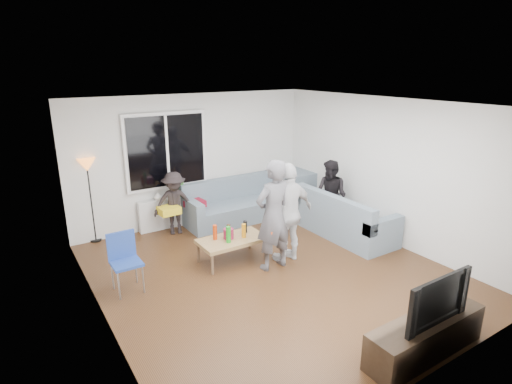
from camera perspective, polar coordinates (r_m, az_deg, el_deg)
floor at (r=6.63m, az=2.12°, el=-11.16°), size 5.00×5.50×0.04m
ceiling at (r=5.85m, az=2.40°, el=12.22°), size 5.00×5.50×0.04m
wall_back at (r=8.45m, az=-8.58°, el=4.53°), size 5.00×0.04×2.60m
wall_front at (r=4.31m, az=24.12°, el=-9.49°), size 5.00×0.04×2.60m
wall_left at (r=5.18m, az=-21.37°, el=-4.70°), size 0.04×5.50×2.60m
wall_right at (r=7.78m, az=17.68°, el=2.80°), size 0.04×5.50×2.60m
window_frame at (r=8.11m, az=-12.29°, el=5.59°), size 1.62×0.06×1.47m
window_glass at (r=8.07m, az=-12.19°, el=5.55°), size 1.50×0.02×1.35m
window_mullion at (r=8.06m, az=-12.17°, el=5.54°), size 0.05×0.03×1.35m
radiator at (r=8.40m, az=-11.66°, el=-2.76°), size 1.30×0.12×0.62m
potted_plant at (r=8.30m, az=-10.47°, el=0.48°), size 0.21×0.18×0.32m
vase at (r=8.17m, az=-13.42°, el=-0.55°), size 0.17×0.17×0.16m
sofa_back_section at (r=8.58m, az=-2.40°, el=-1.16°), size 2.30×0.85×0.85m
sofa_right_section at (r=7.97m, az=12.26°, el=-3.02°), size 2.00×0.85×0.85m
sofa_corner at (r=9.46m, az=6.02°, el=0.50°), size 0.85×0.85×0.85m
cushion_yellow at (r=7.92m, az=-11.95°, el=-2.48°), size 0.40×0.34×0.14m
cushion_red at (r=8.19m, az=-8.45°, el=-1.62°), size 0.39×0.34×0.13m
coffee_table at (r=6.89m, az=-3.29°, el=-7.95°), size 1.10×0.60×0.40m
pitcher at (r=6.78m, az=-3.82°, el=-5.76°), size 0.17×0.17×0.17m
side_chair at (r=6.20m, az=-17.49°, el=-9.46°), size 0.41×0.41×0.86m
floor_lamp at (r=7.99m, az=-21.85°, el=-1.15°), size 0.32×0.32×1.56m
player_left at (r=6.41m, az=2.41°, el=-3.26°), size 0.67×0.47×1.78m
player_right at (r=6.70m, az=4.52°, el=-2.91°), size 1.01×0.50×1.66m
spectator_right at (r=8.17m, az=10.32°, el=-0.45°), size 0.66×0.77×1.38m
spectator_back at (r=7.98m, az=-11.20°, el=-1.53°), size 0.88×0.63×1.22m
tv_console at (r=5.23m, az=22.39°, el=-18.00°), size 1.60×0.40×0.44m
television at (r=4.97m, az=23.06°, el=-13.21°), size 0.99×0.13×0.57m
bottle_c at (r=6.92m, az=-3.81°, el=-5.25°), size 0.07×0.07×0.18m
bottle_b at (r=6.62m, az=-3.84°, el=-5.89°), size 0.08×0.08×0.27m
bottle_d at (r=6.80m, az=-1.71°, el=-5.37°), size 0.07×0.07×0.23m
bottle_a at (r=6.75m, az=-5.70°, el=-5.57°), size 0.07×0.07×0.25m
bottle_e at (r=7.00m, az=-1.51°, el=-4.81°), size 0.07×0.07×0.21m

